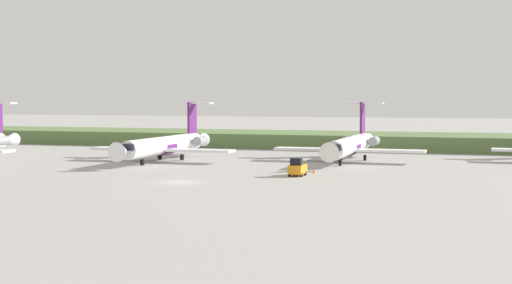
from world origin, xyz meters
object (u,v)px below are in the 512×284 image
(baggage_tug, at_px, (297,168))
(safety_cone_front_marker, at_px, (296,170))
(regional_jet_third, at_px, (166,144))
(safety_cone_mid_marker, at_px, (314,171))
(regional_jet_fourth, at_px, (351,145))

(baggage_tug, distance_m, safety_cone_front_marker, 4.76)
(regional_jet_third, relative_size, safety_cone_front_marker, 56.36)
(safety_cone_mid_marker, bearing_deg, regional_jet_third, 157.00)
(safety_cone_front_marker, bearing_deg, regional_jet_fourth, 78.49)
(regional_jet_third, relative_size, regional_jet_fourth, 1.00)
(regional_jet_third, relative_size, safety_cone_mid_marker, 56.36)
(baggage_tug, height_order, safety_cone_mid_marker, baggage_tug)
(regional_jet_fourth, xyz_separation_m, safety_cone_mid_marker, (-1.19, -19.15, -2.26))
(regional_jet_third, xyz_separation_m, safety_cone_front_marker, (23.46, -10.54, -2.26))
(regional_jet_fourth, bearing_deg, safety_cone_front_marker, -101.51)
(regional_jet_fourth, bearing_deg, regional_jet_third, -163.46)
(regional_jet_fourth, height_order, baggage_tug, regional_jet_fourth)
(regional_jet_fourth, distance_m, safety_cone_mid_marker, 19.32)
(safety_cone_front_marker, height_order, safety_cone_mid_marker, same)
(regional_jet_fourth, bearing_deg, safety_cone_mid_marker, -93.56)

